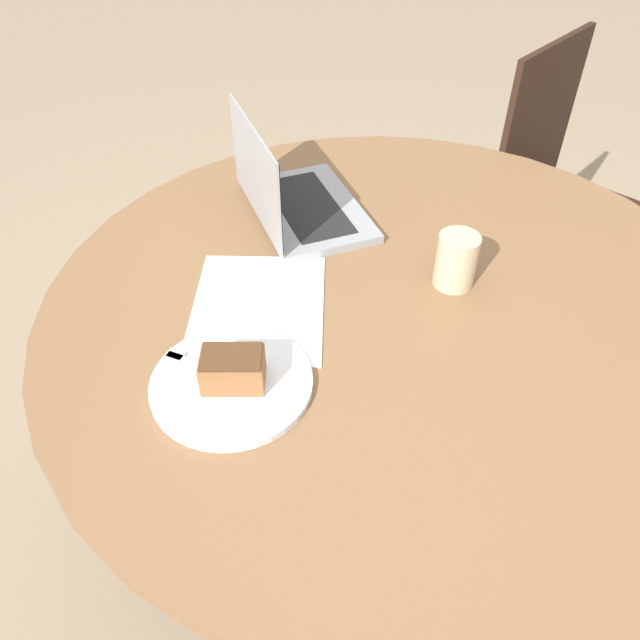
# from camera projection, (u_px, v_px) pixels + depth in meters

# --- Properties ---
(ground_plane) EXTENTS (12.00, 12.00, 0.00)m
(ground_plane) POSITION_uv_depth(u_px,v_px,m) (372.00, 519.00, 1.59)
(ground_plane) COLOR gray
(dining_table) EXTENTS (1.24, 1.24, 0.75)m
(dining_table) POSITION_uv_depth(u_px,v_px,m) (390.00, 348.00, 1.18)
(dining_table) COLOR brown
(dining_table) RESTS_ON ground_plane
(chair) EXTENTS (0.57, 0.57, 0.91)m
(chair) POSITION_uv_depth(u_px,v_px,m) (563.00, 207.00, 1.80)
(chair) COLOR black
(chair) RESTS_ON ground_plane
(paper_document) EXTENTS (0.32, 0.28, 0.00)m
(paper_document) POSITION_uv_depth(u_px,v_px,m) (258.00, 306.00, 1.07)
(paper_document) COLOR white
(paper_document) RESTS_ON dining_table
(plate) EXTENTS (0.24, 0.24, 0.01)m
(plate) POSITION_uv_depth(u_px,v_px,m) (232.00, 383.00, 0.93)
(plate) COLOR silver
(plate) RESTS_ON dining_table
(cake_slice) EXTENTS (0.08, 0.10, 0.06)m
(cake_slice) POSITION_uv_depth(u_px,v_px,m) (233.00, 369.00, 0.91)
(cake_slice) COLOR brown
(cake_slice) RESTS_ON plate
(fork) EXTENTS (0.05, 0.17, 0.00)m
(fork) POSITION_uv_depth(u_px,v_px,m) (204.00, 366.00, 0.95)
(fork) COLOR silver
(fork) RESTS_ON plate
(coffee_glass) EXTENTS (0.07, 0.07, 0.10)m
(coffee_glass) POSITION_uv_depth(u_px,v_px,m) (456.00, 260.00, 1.09)
(coffee_glass) COLOR #C6AD89
(coffee_glass) RESTS_ON dining_table
(laptop) EXTENTS (0.37, 0.34, 0.21)m
(laptop) POSITION_uv_depth(u_px,v_px,m) (295.00, 200.00, 1.25)
(laptop) COLOR gray
(laptop) RESTS_ON dining_table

